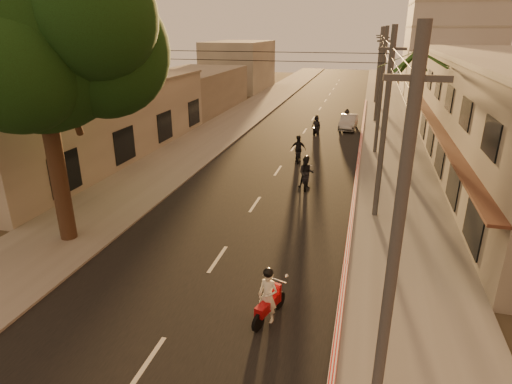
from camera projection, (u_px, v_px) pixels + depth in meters
ground at (200, 286)px, 15.66m from camera, size 160.00×160.00×0.00m
road at (293, 148)px, 33.73m from camera, size 10.00×140.00×0.02m
sidewalk_right at (393, 154)px, 31.95m from camera, size 5.00×140.00×0.12m
sidewalk_left at (204, 141)px, 35.47m from camera, size 5.00×140.00×0.12m
curb_stripe at (357, 171)px, 27.98m from camera, size 0.20×60.00×0.20m
shophouse_row at (505, 115)px, 27.33m from camera, size 8.80×34.20×7.30m
left_building at (88, 121)px, 30.66m from camera, size 8.20×24.20×5.20m
broadleaf_tree at (46, 38)px, 16.11m from camera, size 9.60×8.70×12.10m
palm_tree at (417, 58)px, 25.67m from camera, size 5.00×5.00×8.20m
utility_poles at (384, 63)px, 29.93m from camera, size 1.20×48.26×9.00m
filler_right at (443, 79)px, 51.94m from camera, size 8.00×14.00×6.00m
filler_left_near at (194, 90)px, 48.87m from camera, size 8.00×14.00×4.40m
filler_left_far at (239, 66)px, 64.67m from camera, size 8.00×14.00×7.00m
scooter_red at (268, 297)px, 13.56m from camera, size 1.01×1.90×1.93m
scooter_mid_a at (306, 173)px, 24.98m from camera, size 1.02×2.02×1.99m
scooter_mid_b at (298, 150)px, 29.96m from camera, size 1.21×1.93×1.91m
scooter_far_a at (316, 126)px, 37.76m from camera, size 0.96×1.73×1.71m
scooter_far_b at (347, 118)px, 41.10m from camera, size 1.12×1.65×1.62m
parked_car at (348, 122)px, 39.71m from camera, size 1.86×4.20×1.33m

